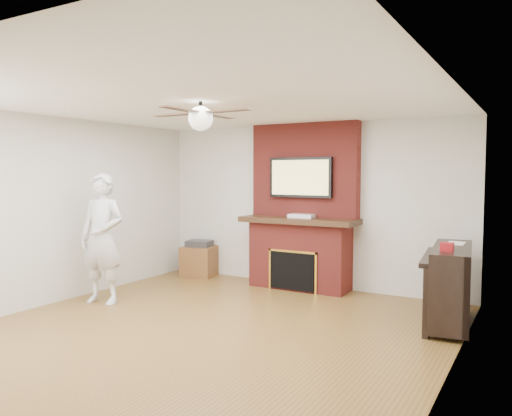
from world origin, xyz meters
The scene contains 12 objects.
room_shell centered at (0.00, 0.00, 1.25)m, with size 5.36×5.86×2.86m.
fireplace centered at (0.00, 2.55, 1.00)m, with size 1.78×0.64×2.50m.
tv centered at (0.00, 2.50, 1.68)m, with size 1.00×0.08×0.60m.
ceiling_fan centered at (0.00, 0.00, 2.33)m, with size 1.21×1.21×0.31m.
person centered at (-1.93, 0.39, 0.88)m, with size 0.64×0.43×1.75m, color silver.
side_table centered at (-1.87, 2.48, 0.28)m, with size 0.62×0.62×0.60m.
piano centered at (2.28, 1.69, 0.49)m, with size 0.66×1.42×1.00m.
cable_box centered at (0.05, 2.45, 1.11)m, with size 0.38×0.22×0.05m, color silver.
candle_orange centered at (-0.19, 2.38, 0.07)m, with size 0.07×0.07×0.13m, color orange.
candle_green centered at (-0.07, 2.32, 0.05)m, with size 0.07×0.07×0.10m, color #538234.
candle_cream centered at (0.08, 2.35, 0.05)m, with size 0.09×0.09×0.11m, color beige.
candle_blue centered at (0.12, 2.34, 0.04)m, with size 0.06×0.06×0.08m, color #325396.
Camera 1 is at (3.17, -4.31, 1.74)m, focal length 35.00 mm.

